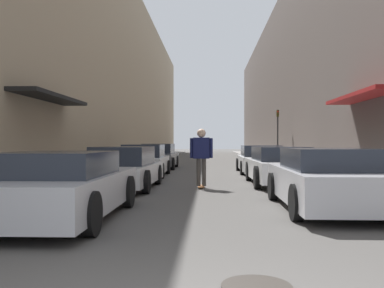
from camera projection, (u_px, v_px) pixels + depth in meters
The scene contains 15 objects.
ground at pixel (207, 164), 27.93m from camera, with size 138.36×138.36×0.00m, color #4C4947.
curb_strip_left at pixel (152, 160), 34.40m from camera, with size 1.80×62.89×0.12m.
curb_strip_right at pixel (264, 160), 34.02m from camera, with size 1.80×62.89×0.12m.
building_row_left at pixel (116, 78), 34.50m from camera, with size 4.90×62.89×13.27m.
building_row_right at pixel (301, 82), 33.88m from camera, with size 4.90×62.89×12.49m.
parked_car_left_0 at pixel (62, 186), 7.89m from camera, with size 2.06×4.74×1.26m.
parked_car_left_1 at pixel (125, 169), 13.20m from camera, with size 1.92×4.45×1.30m.
parked_car_left_2 at pixel (145, 161), 18.20m from camera, with size 1.91×4.24×1.35m.
parked_car_left_3 at pixel (159, 157), 23.64m from camera, with size 1.91×4.23×1.37m.
parked_car_right_0 at pixel (326, 180), 9.07m from camera, with size 1.98×4.66×1.30m.
parked_car_right_1 at pixel (279, 166), 14.42m from camera, with size 1.95×4.75×1.29m.
parked_car_right_2 at pixel (260, 160), 20.20m from camera, with size 2.07×4.67×1.30m.
skateboarder at pixel (201, 152), 13.33m from camera, with size 0.71×0.78×1.86m.
manhole_cover at pixel (257, 286), 4.19m from camera, with size 0.70×0.70×0.02m.
traffic_light at pixel (278, 130), 28.25m from camera, with size 0.16×0.22×3.48m.
Camera 1 is at (0.18, -2.79, 1.42)m, focal length 40.00 mm.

